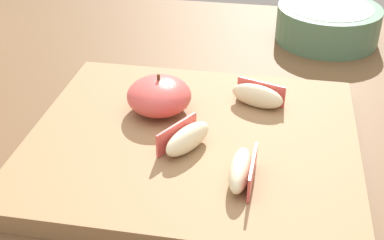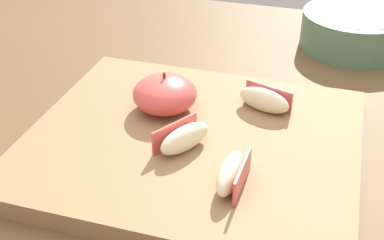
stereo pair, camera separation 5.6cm
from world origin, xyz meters
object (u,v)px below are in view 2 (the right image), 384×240
Objects in this scene: apple_wedge_right at (181,137)px; apple_half_skin_up at (166,93)px; apple_wedge_back at (231,173)px; apple_wedge_middle at (264,100)px; cutting_board at (192,143)px; ceramic_fruit_bowl at (354,29)px.

apple_half_skin_up is at bearing 120.13° from apple_wedge_right.
apple_wedge_middle is (0.01, 0.15, 0.00)m from apple_wedge_back.
cutting_board is at bearing -130.76° from apple_wedge_middle.
apple_half_skin_up is at bearing 132.15° from apple_wedge_back.
cutting_board is 4.75× the size of apple_half_skin_up.
apple_wedge_middle is at bearing 49.24° from cutting_board.
cutting_board is 0.10m from apple_wedge_middle.
apple_half_skin_up is 1.16× the size of apple_wedge_back.
cutting_board is 0.10m from apple_wedge_back.
apple_wedge_right is at bearing -113.75° from ceramic_fruit_bowl.
apple_wedge_middle reaches higher than cutting_board.
apple_wedge_back and apple_wedge_middle have the same top height.
cutting_board is 5.45× the size of apple_wedge_right.
apple_wedge_middle is at bearing 56.17° from apple_wedge_right.
cutting_board is at bearing -114.92° from ceramic_fruit_bowl.
apple_half_skin_up reaches higher than ceramic_fruit_bowl.
apple_wedge_right and apple_wedge_middle have the same top height.
apple_wedge_right reaches higher than cutting_board.
cutting_board is 2.20× the size of ceramic_fruit_bowl.
apple_wedge_right is at bearing 145.56° from apple_wedge_back.
apple_wedge_back is at bearing -34.44° from apple_wedge_right.
ceramic_fruit_bowl is (0.09, 0.27, -0.01)m from apple_wedge_middle.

